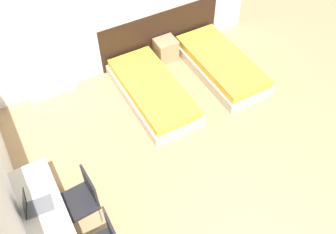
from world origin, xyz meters
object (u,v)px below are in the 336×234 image
bed_near_door (221,65)px  laptop (34,206)px  chair_near_laptop (81,198)px  bed_near_window (152,91)px  nightstand (166,50)px

bed_near_door → laptop: laptop is taller
chair_near_laptop → laptop: laptop is taller
laptop → chair_near_laptop: bearing=6.9°
bed_near_window → chair_near_laptop: 2.46m
nightstand → bed_near_door: bearing=-48.9°
chair_near_laptop → bed_near_window: bearing=37.2°
bed_near_window → laptop: bearing=-146.5°
nightstand → chair_near_laptop: bearing=-137.2°
bed_near_window → laptop: laptop is taller
bed_near_door → chair_near_laptop: (-3.34, -1.57, 0.32)m
bed_near_window → nightstand: size_ratio=4.53×
chair_near_laptop → laptop: (-0.55, -0.02, 0.33)m
bed_near_door → nightstand: 1.12m
laptop → nightstand: bearing=42.1°
bed_near_door → nightstand: (-0.73, 0.84, 0.06)m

